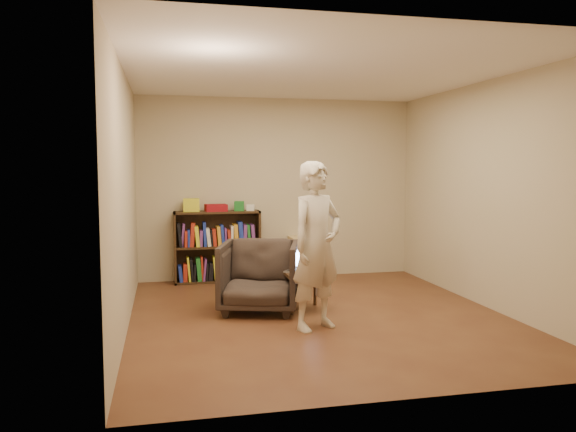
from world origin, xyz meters
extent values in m
plane|color=#4E2819|center=(0.00, 0.00, 0.00)|extent=(4.50, 4.50, 0.00)
plane|color=white|center=(0.00, 0.00, 2.60)|extent=(4.50, 4.50, 0.00)
plane|color=#BDA98F|center=(0.00, 2.25, 1.30)|extent=(4.00, 0.00, 4.00)
plane|color=#BDA98F|center=(-2.00, 0.00, 1.30)|extent=(0.00, 4.50, 4.50)
plane|color=#BDA98F|center=(2.00, 0.00, 1.30)|extent=(0.00, 4.50, 4.50)
cube|color=black|center=(-1.49, 2.08, 0.50)|extent=(0.03, 0.30, 1.00)
cube|color=black|center=(-0.32, 2.08, 0.50)|extent=(0.03, 0.30, 1.00)
cube|color=black|center=(-0.90, 2.22, 0.50)|extent=(1.20, 0.02, 1.00)
cube|color=black|center=(-0.90, 2.08, 0.01)|extent=(1.20, 0.30, 0.03)
cube|color=black|center=(-0.90, 2.08, 0.50)|extent=(1.14, 0.30, 0.03)
cube|color=black|center=(-0.90, 2.08, 0.98)|extent=(1.20, 0.30, 0.03)
cube|color=yellow|center=(-1.26, 2.09, 1.09)|extent=(0.23, 0.17, 0.18)
cube|color=maroon|center=(-0.92, 2.05, 1.05)|extent=(0.31, 0.24, 0.10)
cube|color=#1D6F27|center=(-0.59, 2.08, 1.07)|extent=(0.16, 0.16, 0.14)
cube|color=silver|center=(-0.43, 2.07, 1.04)|extent=(0.13, 0.13, 0.09)
cube|color=tan|center=(0.35, 2.03, 0.59)|extent=(0.42, 0.42, 0.04)
cylinder|color=tan|center=(0.19, 1.86, 0.28)|extent=(0.04, 0.04, 0.56)
cylinder|color=tan|center=(0.52, 1.86, 0.28)|extent=(0.04, 0.04, 0.56)
cylinder|color=tan|center=(0.19, 2.20, 0.28)|extent=(0.04, 0.04, 0.56)
cylinder|color=tan|center=(0.52, 2.20, 0.28)|extent=(0.04, 0.04, 0.56)
imported|color=#322921|center=(-0.59, 0.36, 0.40)|extent=(1.05, 1.07, 0.79)
cube|color=black|center=(-0.09, 0.30, 0.41)|extent=(0.42, 0.42, 0.04)
cylinder|color=black|center=(-0.28, 0.12, 0.20)|extent=(0.04, 0.04, 0.39)
cylinder|color=black|center=(0.09, 0.12, 0.20)|extent=(0.04, 0.04, 0.39)
cylinder|color=black|center=(-0.28, 0.48, 0.20)|extent=(0.04, 0.04, 0.39)
cylinder|color=black|center=(0.09, 0.48, 0.20)|extent=(0.04, 0.04, 0.39)
cube|color=#B9B8BE|center=(-0.12, 0.32, 0.44)|extent=(0.42, 0.40, 0.02)
cube|color=black|center=(-0.12, 0.32, 0.45)|extent=(0.31, 0.29, 0.00)
cube|color=#B9B8BE|center=(-0.02, 0.44, 0.56)|extent=(0.31, 0.27, 0.23)
cube|color=#B0C4F7|center=(-0.02, 0.44, 0.56)|extent=(0.27, 0.23, 0.19)
imported|color=beige|center=(-0.15, -0.45, 0.84)|extent=(0.73, 0.64, 1.67)
camera|label=1|loc=(-1.62, -5.76, 1.62)|focal=35.00mm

